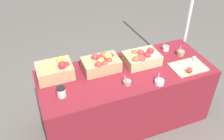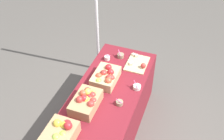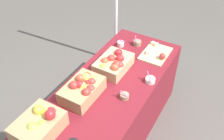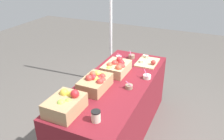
# 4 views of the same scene
# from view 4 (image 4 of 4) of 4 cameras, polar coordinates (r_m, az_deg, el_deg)

# --- Properties ---
(ground_plane) EXTENTS (10.00, 10.00, 0.00)m
(ground_plane) POSITION_cam_4_polar(r_m,az_deg,el_deg) (3.12, 0.78, -14.80)
(ground_plane) COLOR #56514C
(table) EXTENTS (1.90, 0.76, 0.74)m
(table) POSITION_cam_4_polar(r_m,az_deg,el_deg) (2.90, 0.83, -9.25)
(table) COLOR maroon
(table) RESTS_ON ground_plane
(apple_crate_left) EXTENTS (0.36, 0.28, 0.21)m
(apple_crate_left) POSITION_cam_4_polar(r_m,az_deg,el_deg) (2.20, -11.25, -8.13)
(apple_crate_left) COLOR tan
(apple_crate_left) RESTS_ON table
(apple_crate_middle) EXTENTS (0.39, 0.26, 0.18)m
(apple_crate_middle) POSITION_cam_4_polar(r_m,az_deg,el_deg) (2.53, -3.96, -2.89)
(apple_crate_middle) COLOR tan
(apple_crate_middle) RESTS_ON table
(apple_crate_right) EXTENTS (0.38, 0.27, 0.17)m
(apple_crate_right) POSITION_cam_4_polar(r_m,az_deg,el_deg) (2.86, 1.13, 0.65)
(apple_crate_right) COLOR tan
(apple_crate_right) RESTS_ON table
(cutting_board_front) EXTENTS (0.37, 0.26, 0.08)m
(cutting_board_front) POSITION_cam_4_polar(r_m,az_deg,el_deg) (3.19, 8.71, 1.95)
(cutting_board_front) COLOR #D1B284
(cutting_board_front) RESTS_ON table
(sample_bowl_near) EXTENTS (0.08, 0.08, 0.09)m
(sample_bowl_near) POSITION_cam_4_polar(r_m,az_deg,el_deg) (2.56, 4.19, -4.05)
(sample_bowl_near) COLOR gray
(sample_bowl_near) RESTS_ON table
(sample_bowl_mid) EXTENTS (0.08, 0.08, 0.10)m
(sample_bowl_mid) POSITION_cam_4_polar(r_m,az_deg,el_deg) (3.28, 1.65, 3.09)
(sample_bowl_mid) COLOR silver
(sample_bowl_mid) RESTS_ON table
(sample_bowl_far) EXTENTS (0.10, 0.10, 0.11)m
(sample_bowl_far) POSITION_cam_4_polar(r_m,az_deg,el_deg) (2.79, 8.54, -1.61)
(sample_bowl_far) COLOR silver
(sample_bowl_far) RESTS_ON table
(sample_bowl_extra) EXTENTS (0.10, 0.09, 0.10)m
(sample_bowl_extra) POSITION_cam_4_polar(r_m,az_deg,el_deg) (3.32, 4.80, 3.31)
(sample_bowl_extra) COLOR gray
(sample_bowl_extra) RESTS_ON table
(coffee_cup) EXTENTS (0.08, 0.08, 0.11)m
(coffee_cup) POSITION_cam_4_polar(r_m,az_deg,el_deg) (2.07, -3.95, -11.18)
(coffee_cup) COLOR beige
(coffee_cup) RESTS_ON table
(tent_pole) EXTENTS (0.04, 0.04, 2.29)m
(tent_pole) POSITION_cam_4_polar(r_m,az_deg,el_deg) (3.80, -0.28, 12.39)
(tent_pole) COLOR white
(tent_pole) RESTS_ON ground_plane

